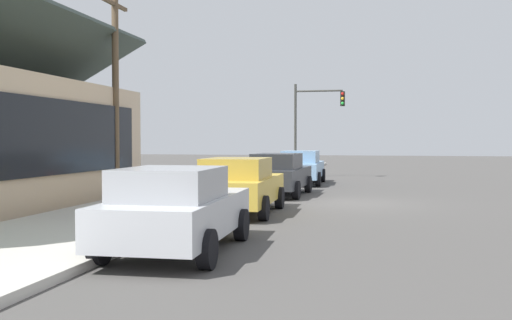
% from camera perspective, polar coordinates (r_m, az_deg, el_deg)
% --- Properties ---
extents(ground_plane, '(120.00, 120.00, 0.00)m').
position_cam_1_polar(ground_plane, '(19.18, 9.18, -4.27)').
color(ground_plane, '#4C4947').
extents(sidewalk_curb, '(60.00, 4.20, 0.16)m').
position_cam_1_polar(sidewalk_curb, '(20.26, -6.88, -3.70)').
color(sidewalk_curb, beige).
rests_on(sidewalk_curb, ground).
extents(car_silver, '(4.41, 2.19, 1.59)m').
position_cam_1_polar(car_silver, '(10.67, -7.97, -4.86)').
color(car_silver, silver).
rests_on(car_silver, ground).
extents(car_mustard, '(4.41, 2.15, 1.59)m').
position_cam_1_polar(car_mustard, '(16.09, -1.68, -2.53)').
color(car_mustard, gold).
rests_on(car_mustard, ground).
extents(car_charcoal, '(4.53, 2.09, 1.59)m').
position_cam_1_polar(car_charcoal, '(21.45, 2.30, -1.40)').
color(car_charcoal, '#2D3035').
rests_on(car_charcoal, ground).
extents(car_skyblue, '(4.79, 2.12, 1.59)m').
position_cam_1_polar(car_skyblue, '(27.12, 4.56, -0.69)').
color(car_skyblue, '#8CB7E0').
rests_on(car_skyblue, ground).
extents(traffic_light_main, '(0.37, 2.79, 5.20)m').
position_cam_1_polar(traffic_light_main, '(31.68, 5.86, 4.53)').
color(traffic_light_main, '#383833').
rests_on(traffic_light_main, ground).
extents(utility_pole_wooden, '(1.80, 0.24, 7.50)m').
position_cam_1_polar(utility_pole_wooden, '(21.04, -13.88, 6.96)').
color(utility_pole_wooden, brown).
rests_on(utility_pole_wooden, ground).
extents(fire_hydrant_red, '(0.22, 0.22, 0.71)m').
position_cam_1_polar(fire_hydrant_red, '(21.62, -1.72, -2.22)').
color(fire_hydrant_red, red).
rests_on(fire_hydrant_red, sidewalk_curb).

